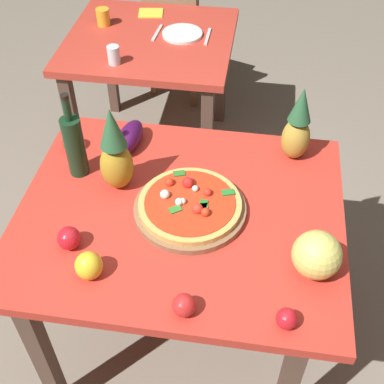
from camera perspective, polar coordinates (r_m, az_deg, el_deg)
ground_plane at (r=2.47m, az=-1.04°, el=-14.53°), size 10.00×10.00×0.00m
display_table at (r=1.91m, az=-1.30°, el=-3.97°), size 1.18×0.98×0.78m
background_table at (r=2.94m, az=-4.65°, el=14.89°), size 0.90×0.84×0.78m
dining_chair at (r=3.58m, az=-1.55°, el=17.59°), size 0.51×0.51×0.85m
pizza_board at (r=1.83m, az=-0.24°, el=-1.93°), size 0.41×0.41×0.02m
pizza at (r=1.81m, az=-0.26°, el=-1.26°), size 0.37×0.37×0.06m
wine_bottle at (r=1.95m, az=-13.07°, el=5.20°), size 0.08×0.08×0.36m
pineapple_left at (r=2.01m, az=11.78°, el=7.11°), size 0.11×0.11×0.32m
pineapple_right at (r=1.85m, az=-8.64°, el=4.32°), size 0.12×0.12×0.35m
melon at (r=1.65m, az=13.85°, el=-6.88°), size 0.16×0.16×0.16m
bell_pepper at (r=1.65m, az=-11.52°, el=-8.11°), size 0.09×0.09×0.10m
eggplant at (r=2.09m, az=-6.99°, el=6.18°), size 0.11×0.21×0.09m
tomato_near_board at (r=2.13m, az=-13.44°, el=5.58°), size 0.08×0.08×0.08m
tomato_by_bottle at (r=1.55m, az=10.60°, el=-13.83°), size 0.07×0.07×0.07m
tomato_at_corner at (r=1.55m, az=-0.91°, el=-12.61°), size 0.07×0.07×0.07m
tomato_beside_pepper at (r=1.75m, az=-13.66°, el=-5.06°), size 0.08×0.08×0.08m
drinking_glass_juice at (r=3.02m, az=-9.97°, el=18.82°), size 0.07×0.07×0.09m
drinking_glass_water at (r=2.65m, az=-8.80°, el=14.98°), size 0.06×0.06×0.09m
dinner_plate at (r=2.89m, az=-1.10°, el=17.36°), size 0.22×0.22×0.02m
fork_utensil at (r=2.92m, az=-3.94°, el=17.44°), size 0.03×0.18×0.01m
knife_utensil at (r=2.88m, az=1.78°, el=17.09°), size 0.02×0.18×0.01m
napkin_folded at (r=3.14m, az=-4.66°, el=19.42°), size 0.16×0.14×0.01m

